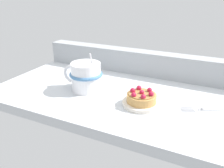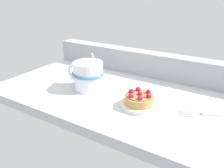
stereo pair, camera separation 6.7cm
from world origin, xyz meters
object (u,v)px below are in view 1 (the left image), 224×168
(dessert_plate, at_px, (141,103))
(dessert_fork, at_px, (209,109))
(raspberry_tart, at_px, (141,97))
(coffee_mug, at_px, (86,76))

(dessert_plate, xyz_separation_m, dessert_fork, (0.17, 0.05, -0.00))
(raspberry_tart, relative_size, dessert_fork, 0.55)
(coffee_mug, bearing_deg, dessert_plate, -6.84)
(raspberry_tart, xyz_separation_m, dessert_fork, (0.17, 0.05, -0.02))
(dessert_plate, bearing_deg, dessert_fork, 16.73)
(dessert_plate, distance_m, coffee_mug, 0.20)
(raspberry_tart, bearing_deg, dessert_fork, 16.76)
(raspberry_tart, height_order, dessert_fork, raspberry_tart)
(raspberry_tart, xyz_separation_m, coffee_mug, (-0.19, 0.02, 0.02))
(dessert_fork, bearing_deg, coffee_mug, -175.46)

